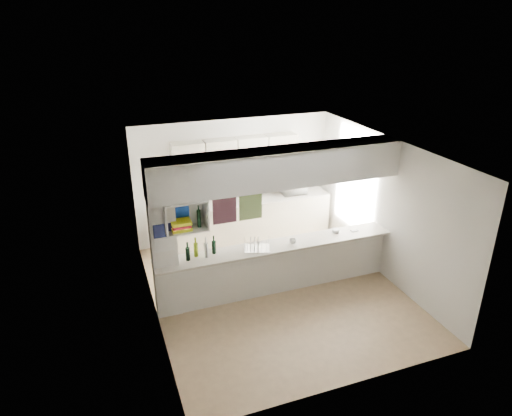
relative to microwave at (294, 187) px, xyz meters
name	(u,v)px	position (x,y,z in m)	size (l,w,h in m)	color
floor	(276,291)	(-1.26, -2.12, -1.07)	(4.80, 4.80, 0.00)	#907353
ceiling	(279,149)	(-1.26, -2.12, 1.53)	(4.80, 4.80, 0.00)	white
wall_back	(234,180)	(-1.26, 0.28, 0.23)	(4.20, 4.20, 0.00)	silver
wall_left	(150,245)	(-3.36, -2.12, 0.23)	(4.80, 4.80, 0.00)	silver
wall_right	(384,208)	(0.84, -2.12, 0.23)	(4.80, 4.80, 0.00)	silver
servery_partition	(268,206)	(-1.44, -2.12, 0.59)	(4.20, 0.50, 2.60)	silver
cubby_shelf	(184,217)	(-2.83, -2.18, 0.64)	(0.65, 0.35, 0.50)	white
kitchen_run	(246,204)	(-1.10, 0.02, -0.24)	(3.60, 0.63, 2.24)	beige
microwave	(294,187)	(0.00, 0.00, 0.00)	(0.53, 0.36, 0.30)	white
bowl	(296,179)	(0.03, -0.01, 0.18)	(0.23, 0.23, 0.06)	#0E359C
dish_rack	(257,244)	(-1.64, -2.13, -0.06)	(0.50, 0.43, 0.23)	silver
cup	(293,241)	(-1.01, -2.19, -0.09)	(0.11, 0.11, 0.09)	white
wine_bottles	(201,250)	(-2.57, -2.07, -0.02)	(0.52, 0.15, 0.35)	black
plastic_tubs	(337,231)	(-0.06, -2.04, -0.12)	(0.49, 0.17, 0.07)	silver
utensil_jar	(246,196)	(-1.09, 0.03, -0.08)	(0.09, 0.09, 0.13)	black
knife_block	(226,197)	(-1.52, 0.06, -0.05)	(0.10, 0.08, 0.20)	brown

